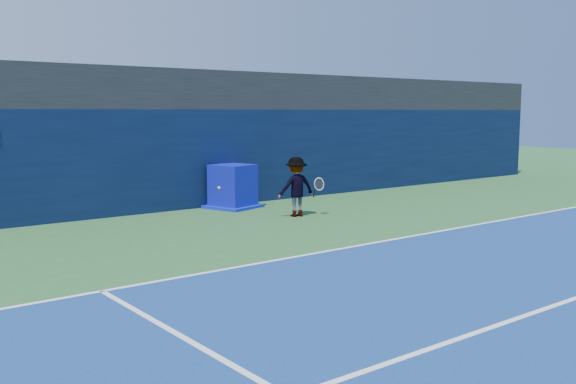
# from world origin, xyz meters

# --- Properties ---
(ground) EXTENTS (80.00, 80.00, 0.00)m
(ground) POSITION_xyz_m (0.00, 0.00, 0.00)
(ground) COLOR #2B5F2C
(ground) RESTS_ON ground
(baseline) EXTENTS (24.00, 0.10, 0.01)m
(baseline) POSITION_xyz_m (0.00, 3.00, 0.01)
(baseline) COLOR white
(baseline) RESTS_ON ground
(service_line) EXTENTS (24.00, 0.10, 0.01)m
(service_line) POSITION_xyz_m (0.00, -2.00, 0.01)
(service_line) COLOR white
(service_line) RESTS_ON ground
(stadium_band) EXTENTS (36.00, 3.00, 1.20)m
(stadium_band) POSITION_xyz_m (0.00, 11.50, 3.60)
(stadium_band) COLOR black
(stadium_band) RESTS_ON back_wall_assembly
(back_wall_assembly) EXTENTS (36.00, 1.03, 3.00)m
(back_wall_assembly) POSITION_xyz_m (-0.00, 10.50, 1.50)
(back_wall_assembly) COLOR black
(back_wall_assembly) RESTS_ON ground
(equipment_cart) EXTENTS (1.73, 1.73, 1.33)m
(equipment_cart) POSITION_xyz_m (1.76, 9.45, 0.61)
(equipment_cart) COLOR #0B0EA6
(equipment_cart) RESTS_ON ground
(tennis_player) EXTENTS (1.33, 0.81, 1.67)m
(tennis_player) POSITION_xyz_m (2.29, 7.00, 0.84)
(tennis_player) COLOR silver
(tennis_player) RESTS_ON ground
(tennis_ball) EXTENTS (0.06, 0.06, 0.06)m
(tennis_ball) POSITION_xyz_m (-1.05, 5.70, 1.18)
(tennis_ball) COLOR #CAE819
(tennis_ball) RESTS_ON ground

